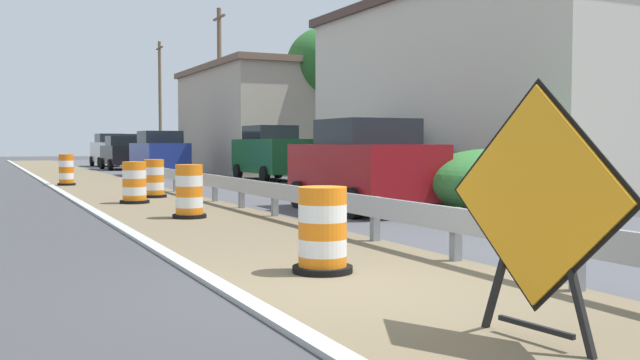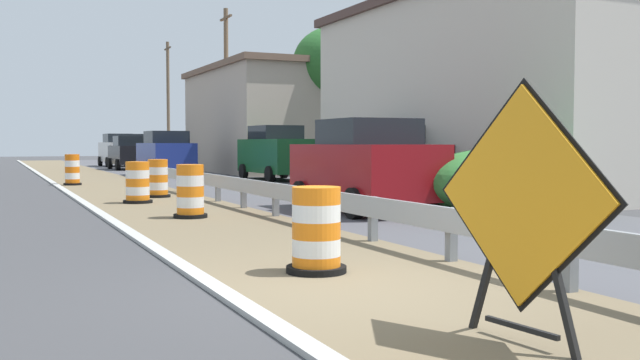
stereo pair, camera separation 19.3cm
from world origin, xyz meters
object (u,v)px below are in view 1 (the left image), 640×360
traffic_barrel_far (134,185)px  utility_pole_mid (220,87)px  warning_sign_diamond (536,204)px  traffic_barrel_nearest (323,234)px  utility_pole_near (432,60)px  car_distant_a (271,153)px  traffic_barrel_farther (66,171)px  car_lead_near_lane (159,154)px  traffic_barrel_close (189,194)px  car_trailing_far_lane (109,150)px  utility_pole_far (160,100)px  traffic_barrel_mid (154,180)px  car_trailing_near_lane (127,148)px  car_distant_b (122,153)px  car_lead_far_lane (364,165)px  car_mid_far_lane (386,160)px

traffic_barrel_far → utility_pole_mid: utility_pole_mid is taller
warning_sign_diamond → traffic_barrel_nearest: 3.43m
utility_pole_near → car_distant_a: bearing=96.2°
car_distant_a → traffic_barrel_farther: bearing=-89.3°
car_lead_near_lane → utility_pole_near: (4.41, -15.70, 2.91)m
traffic_barrel_close → car_trailing_far_lane: 33.72m
traffic_barrel_nearest → utility_pole_far: size_ratio=0.11×
warning_sign_diamond → traffic_barrel_mid: warning_sign_diamond is taller
utility_pole_mid → utility_pole_far: utility_pole_far is taller
car_trailing_near_lane → utility_pole_far: utility_pole_far is taller
traffic_barrel_far → car_distant_a: size_ratio=0.23×
traffic_barrel_farther → car_lead_near_lane: car_lead_near_lane is taller
car_distant_a → car_distant_b: size_ratio=1.07×
traffic_barrel_farther → car_lead_far_lane: car_lead_far_lane is taller
utility_pole_near → car_distant_b: bearing=100.5°
traffic_barrel_nearest → car_lead_far_lane: size_ratio=0.25×
traffic_barrel_farther → car_lead_far_lane: (4.93, -13.22, 0.52)m
utility_pole_near → utility_pole_far: (0.63, 37.21, 0.84)m
car_mid_far_lane → utility_pole_far: utility_pole_far is taller
traffic_barrel_close → traffic_barrel_mid: (0.57, 5.81, -0.01)m
traffic_barrel_close → car_trailing_near_lane: bearing=81.1°
traffic_barrel_far → car_lead_far_lane: size_ratio=0.26×
traffic_barrel_nearest → traffic_barrel_close: 6.72m
traffic_barrel_mid → car_lead_far_lane: (3.34, -6.11, 0.55)m
traffic_barrel_mid → car_mid_far_lane: size_ratio=0.22×
traffic_barrel_close → car_trailing_near_lane: size_ratio=0.23×
warning_sign_diamond → utility_pole_far: size_ratio=0.22×
car_mid_far_lane → car_lead_far_lane: bearing=-34.5°
car_trailing_near_lane → utility_pole_near: (1.22, -41.06, 2.83)m
car_trailing_far_lane → car_distant_a: size_ratio=0.96×
car_distant_b → utility_pole_near: (4.55, -24.55, 2.98)m
car_lead_far_lane → car_distant_b: 28.05m
traffic_barrel_far → car_trailing_near_lane: (7.24, 40.16, 0.65)m
traffic_barrel_close → car_trailing_near_lane: 44.79m
traffic_barrel_farther → car_distant_b: car_distant_b is taller
car_distant_b → traffic_barrel_close: bearing=172.4°
car_trailing_near_lane → car_trailing_far_lane: bearing=-16.2°
utility_pole_near → car_trailing_near_lane: bearing=91.7°
traffic_barrel_close → car_lead_near_lane: car_lead_near_lane is taller
car_lead_near_lane → car_trailing_far_lane: (0.08, 14.60, 0.02)m
car_trailing_far_lane → traffic_barrel_far: bearing=170.6°
traffic_barrel_far → warning_sign_diamond: bearing=-88.9°
traffic_barrel_nearest → traffic_barrel_farther: traffic_barrel_farther is taller
traffic_barrel_close → traffic_barrel_nearest: bearing=-91.9°
traffic_barrel_far → traffic_barrel_farther: size_ratio=0.94×
warning_sign_diamond → car_lead_far_lane: bearing=-119.2°
traffic_barrel_farther → car_trailing_near_lane: bearing=75.8°
traffic_barrel_farther → utility_pole_near: utility_pole_near is taller
car_mid_far_lane → utility_pole_far: size_ratio=0.52×
car_distant_a → car_distant_b: (-3.46, 14.59, -0.16)m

